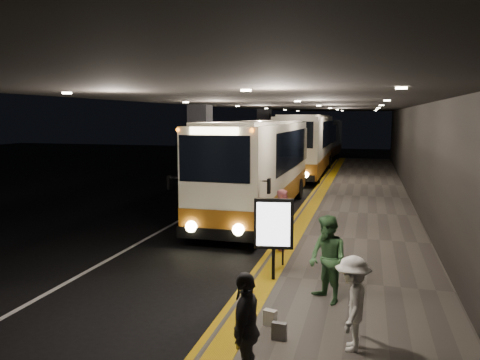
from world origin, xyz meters
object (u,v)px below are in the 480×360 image
at_px(passenger_boarding, 284,220).
at_px(coach_main, 259,171).
at_px(passenger_waiting_grey, 246,329).
at_px(info_sign, 274,225).
at_px(passenger_waiting_white, 352,303).
at_px(stanchion_post, 283,244).
at_px(passenger_waiting_green, 328,259).
at_px(bag_polka, 279,331).
at_px(bag_plain, 270,318).
at_px(coach_second, 307,147).
at_px(coach_third, 322,141).

bearing_deg(passenger_boarding, coach_main, 33.13).
relative_size(passenger_waiting_grey, info_sign, 0.86).
bearing_deg(passenger_waiting_grey, passenger_waiting_white, 133.27).
relative_size(passenger_boarding, stanchion_post, 1.51).
xyz_separation_m(passenger_waiting_green, passenger_waiting_grey, (-0.86, -3.32, -0.07)).
height_order(passenger_waiting_grey, info_sign, info_sign).
xyz_separation_m(coach_main, passenger_waiting_green, (3.51, -9.02, -0.70)).
bearing_deg(passenger_waiting_white, passenger_waiting_grey, -42.62).
relative_size(coach_main, stanchion_post, 10.18).
bearing_deg(info_sign, stanchion_post, 79.24).
distance_m(bag_polka, bag_plain, 0.56).
bearing_deg(stanchion_post, bag_polka, -80.75).
bearing_deg(info_sign, passenger_waiting_grey, -93.01).
xyz_separation_m(passenger_waiting_grey, info_sign, (-0.46, 4.31, 0.47)).
bearing_deg(passenger_waiting_grey, coach_second, -176.59).
distance_m(coach_second, passenger_waiting_white, 24.45).
relative_size(passenger_waiting_grey, stanchion_post, 1.43).
bearing_deg(bag_plain, coach_second, 95.75).
bearing_deg(passenger_waiting_white, bag_polka, -88.13).
height_order(coach_main, coach_third, coach_main).
bearing_deg(bag_polka, bag_plain, 117.89).
bearing_deg(passenger_waiting_green, coach_third, 143.18).
bearing_deg(passenger_waiting_white, coach_third, -171.73).
distance_m(coach_main, bag_polka, 11.37).
xyz_separation_m(coach_third, info_sign, (2.02, -33.09, -0.23)).
bearing_deg(passenger_boarding, info_sign, -162.21).
height_order(coach_third, info_sign, coach_third).
distance_m(coach_main, coach_third, 25.07).
distance_m(passenger_waiting_white, stanchion_post, 4.39).
bearing_deg(coach_third, passenger_waiting_green, -81.54).
relative_size(passenger_boarding, passenger_waiting_grey, 1.05).
xyz_separation_m(passenger_waiting_white, bag_plain, (-1.46, 0.50, -0.64)).
distance_m(coach_third, passenger_waiting_grey, 37.50).
bearing_deg(info_sign, coach_third, 84.34).
height_order(coach_second, stanchion_post, coach_second).
bearing_deg(passenger_waiting_grey, stanchion_post, -177.43).
xyz_separation_m(passenger_waiting_white, stanchion_post, (-1.85, 3.98, -0.21)).
bearing_deg(coach_main, bag_polka, -76.05).
bearing_deg(coach_second, passenger_waiting_white, -81.77).
bearing_deg(coach_main, bag_plain, -76.73).
height_order(coach_main, info_sign, coach_main).
height_order(passenger_waiting_green, stanchion_post, passenger_waiting_green).
bearing_deg(coach_second, bag_polka, -84.56).
bearing_deg(bag_plain, info_sign, 99.90).
xyz_separation_m(passenger_waiting_white, passenger_waiting_grey, (-1.41, -1.43, 0.05)).
relative_size(coach_main, passenger_waiting_grey, 7.10).
height_order(coach_third, passenger_waiting_grey, coach_third).
relative_size(coach_third, bag_plain, 38.22).
distance_m(coach_third, bag_polka, 36.10).
bearing_deg(passenger_waiting_grey, bag_plain, 179.38).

